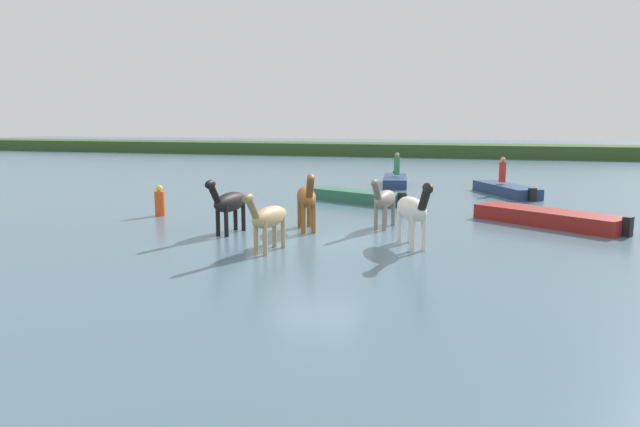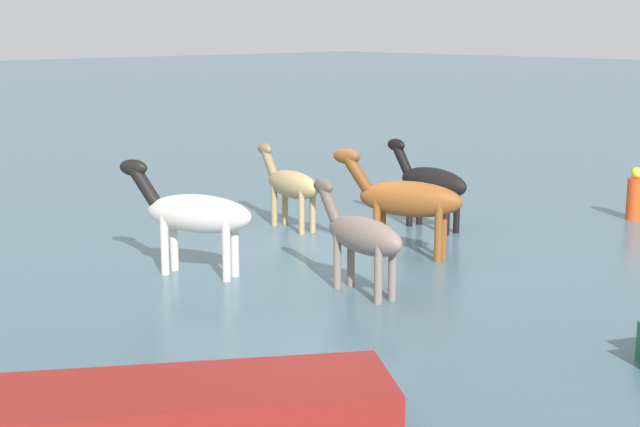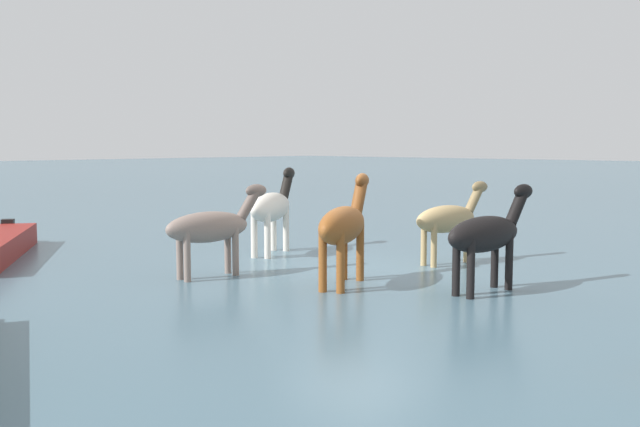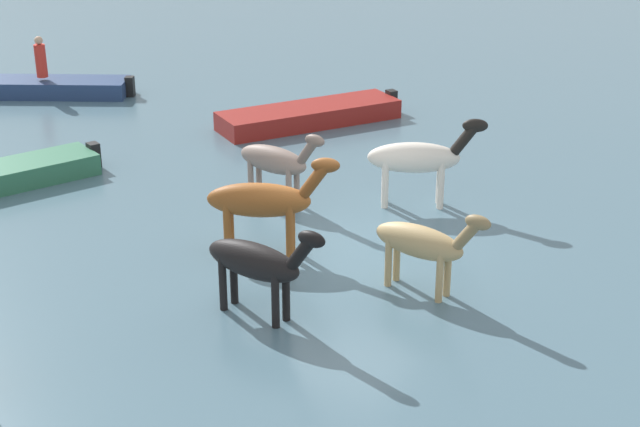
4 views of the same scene
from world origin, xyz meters
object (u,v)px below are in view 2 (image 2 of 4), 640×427
object	(u,v)px
boat_tender_starboard	(154,417)
horse_rear_stallion	(406,199)
horse_chestnut_trailing	(194,214)
horse_pinto_flank	(361,235)
horse_lead	(291,184)
horse_gray_outer	(431,182)
buoy_channel_marker	(635,196)

from	to	relation	value
boat_tender_starboard	horse_rear_stallion	bearing A→B (deg)	56.63
horse_chestnut_trailing	horse_pinto_flank	bearing A→B (deg)	179.15
horse_pinto_flank	boat_tender_starboard	xyz separation A→B (m)	(5.19, 2.09, -0.76)
horse_chestnut_trailing	boat_tender_starboard	distance (m)	6.23
horse_lead	horse_gray_outer	xyz separation A→B (m)	(-2.06, 1.99, 0.05)
horse_gray_outer	horse_rear_stallion	distance (m)	2.42
horse_pinto_flank	boat_tender_starboard	world-z (taller)	horse_pinto_flank
horse_gray_outer	boat_tender_starboard	world-z (taller)	horse_gray_outer
horse_rear_stallion	boat_tender_starboard	bearing A→B (deg)	89.06
horse_lead	boat_tender_starboard	bearing A→B (deg)	137.85
horse_lead	horse_pinto_flank	size ratio (longest dim) A/B	0.99
horse_lead	horse_chestnut_trailing	xyz separation A→B (m)	(3.59, 1.63, 0.13)
horse_gray_outer	horse_pinto_flank	xyz separation A→B (m)	(4.39, 2.31, -0.04)
horse_rear_stallion	horse_pinto_flank	distance (m)	2.54
horse_gray_outer	horse_pinto_flank	distance (m)	4.96
horse_pinto_flank	horse_rear_stallion	bearing A→B (deg)	-56.87
horse_chestnut_trailing	buoy_channel_marker	bearing A→B (deg)	-132.27
horse_gray_outer	boat_tender_starboard	distance (m)	10.57
horse_lead	horse_pinto_flank	distance (m)	4.89
horse_gray_outer	buoy_channel_marker	size ratio (longest dim) A/B	2.00
horse_gray_outer	boat_tender_starboard	xyz separation A→B (m)	(9.58, 4.39, -0.80)
buoy_channel_marker	horse_pinto_flank	bearing A→B (deg)	-0.85
horse_rear_stallion	horse_chestnut_trailing	size ratio (longest dim) A/B	1.01
horse_chestnut_trailing	boat_tender_starboard	xyz separation A→B (m)	(3.94, 4.75, -0.88)
horse_gray_outer	horse_chestnut_trailing	distance (m)	5.66
horse_lead	buoy_channel_marker	bearing A→B (deg)	-118.82
horse_lead	horse_rear_stallion	xyz separation A→B (m)	(0.05, 3.18, 0.13)
horse_rear_stallion	boat_tender_starboard	xyz separation A→B (m)	(7.47, 3.20, -0.88)
buoy_channel_marker	boat_tender_starboard	bearing A→B (deg)	8.27
horse_rear_stallion	horse_chestnut_trailing	world-z (taller)	horse_rear_stallion
horse_rear_stallion	buoy_channel_marker	world-z (taller)	horse_rear_stallion
horse_lead	horse_pinto_flank	bearing A→B (deg)	159.01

